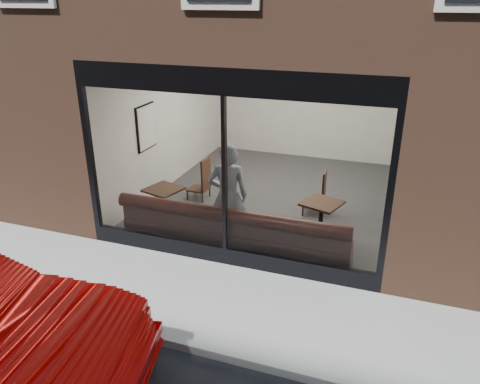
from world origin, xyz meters
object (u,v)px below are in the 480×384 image
(cafe_table_left, at_px, (163,189))
(person, at_px, (228,196))
(cafe_chair_right, at_px, (313,203))
(banquette, at_px, (234,240))
(cafe_table_right, at_px, (322,203))
(cafe_chair_left, at_px, (199,189))

(cafe_table_left, bearing_deg, person, -13.28)
(cafe_table_left, relative_size, cafe_chair_right, 1.50)
(banquette, bearing_deg, cafe_table_right, 34.36)
(person, distance_m, cafe_chair_right, 2.24)
(cafe_table_right, relative_size, cafe_chair_left, 1.55)
(cafe_chair_right, bearing_deg, cafe_chair_left, -1.23)
(banquette, xyz_separation_m, person, (-0.18, 0.21, 0.72))
(banquette, height_order, cafe_chair_right, banquette)
(cafe_chair_right, bearing_deg, cafe_table_left, 25.71)
(cafe_table_left, bearing_deg, banquette, -18.78)
(banquette, distance_m, cafe_table_left, 1.78)
(cafe_table_right, xyz_separation_m, cafe_chair_right, (-0.33, 1.07, -0.50))
(cafe_table_right, bearing_deg, banquette, -145.64)
(banquette, xyz_separation_m, cafe_table_right, (1.33, 0.91, 0.52))
(cafe_chair_right, bearing_deg, person, 53.36)
(banquette, height_order, cafe_chair_left, banquette)
(person, xyz_separation_m, cafe_table_left, (-1.44, 0.34, -0.20))
(cafe_table_right, relative_size, cafe_chair_right, 1.53)
(banquette, height_order, cafe_table_left, cafe_table_left)
(cafe_table_right, bearing_deg, person, -155.22)
(cafe_chair_left, height_order, cafe_chair_right, same)
(person, bearing_deg, cafe_table_left, -32.90)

